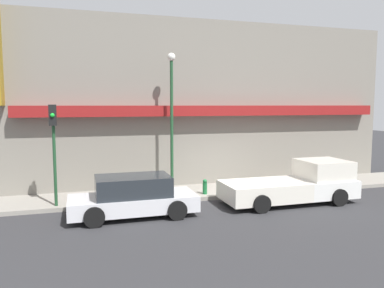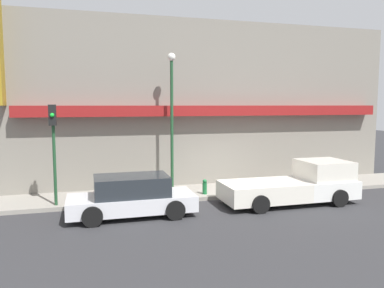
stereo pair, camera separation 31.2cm
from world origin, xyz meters
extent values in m
plane|color=#2D2D30|center=(0.00, 0.00, 0.00)|extent=(80.00, 80.00, 0.00)
cube|color=gray|center=(0.00, 1.32, 0.09)|extent=(36.00, 2.64, 0.17)
cube|color=gray|center=(0.00, 4.14, 4.13)|extent=(19.80, 3.00, 8.27)
cube|color=maroon|center=(0.00, 2.34, 3.84)|extent=(18.22, 0.60, 0.50)
cube|color=white|center=(3.73, -1.33, 0.60)|extent=(2.27, 2.07, 0.73)
cube|color=silver|center=(3.73, -1.33, 1.36)|extent=(1.93, 1.90, 0.79)
cube|color=silver|center=(0.90, -1.33, 0.60)|extent=(3.40, 2.07, 0.73)
cylinder|color=black|center=(3.79, -0.29, 0.36)|extent=(0.71, 0.22, 0.71)
cylinder|color=black|center=(3.79, -2.36, 0.36)|extent=(0.71, 0.22, 0.71)
cylinder|color=black|center=(0.27, -0.29, 0.36)|extent=(0.71, 0.22, 0.71)
cylinder|color=black|center=(0.27, -2.36, 0.36)|extent=(0.71, 0.22, 0.71)
cube|color=silver|center=(-4.47, -1.33, 0.50)|extent=(4.65, 1.87, 0.57)
cube|color=#23282D|center=(-4.47, -1.33, 1.15)|extent=(2.70, 1.68, 0.73)
cylinder|color=black|center=(-3.03, -0.39, 0.36)|extent=(0.71, 0.22, 0.71)
cylinder|color=black|center=(-3.03, -2.26, 0.36)|extent=(0.71, 0.22, 0.71)
cylinder|color=black|center=(-5.92, -0.39, 0.36)|extent=(0.71, 0.22, 0.71)
cylinder|color=black|center=(-5.92, -2.26, 0.36)|extent=(0.71, 0.22, 0.71)
cylinder|color=#196633|center=(-1.04, 0.53, 0.42)|extent=(0.20, 0.20, 0.50)
sphere|color=#196633|center=(-1.04, 0.53, 0.75)|extent=(0.19, 0.19, 0.19)
cylinder|color=#1E4728|center=(-2.28, 1.60, 3.12)|extent=(0.14, 0.14, 5.91)
sphere|color=silver|center=(-2.28, 1.60, 6.26)|extent=(0.36, 0.36, 0.36)
cylinder|color=#1E4728|center=(-7.27, 0.36, 2.15)|extent=(0.12, 0.12, 3.96)
cube|color=black|center=(-7.27, 0.20, 3.73)|extent=(0.28, 0.20, 0.80)
sphere|color=green|center=(-7.27, 0.08, 3.73)|extent=(0.16, 0.16, 0.16)
camera|label=1|loc=(-6.30, -14.95, 4.11)|focal=35.00mm
camera|label=2|loc=(-6.01, -15.03, 4.11)|focal=35.00mm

